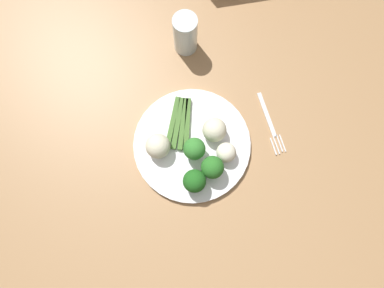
# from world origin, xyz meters

# --- Properties ---
(ground_plane) EXTENTS (6.00, 6.00, 0.02)m
(ground_plane) POSITION_xyz_m (0.00, 0.00, -0.01)
(ground_plane) COLOR tan
(dining_table) EXTENTS (1.17, 0.89, 0.75)m
(dining_table) POSITION_xyz_m (0.00, 0.00, 0.64)
(dining_table) COLOR #9E754C
(dining_table) RESTS_ON ground_plane
(chair) EXTENTS (0.45, 0.45, 0.87)m
(chair) POSITION_xyz_m (-0.22, -0.58, 0.50)
(chair) COLOR brown
(chair) RESTS_ON ground_plane
(plate) EXTENTS (0.29, 0.29, 0.01)m
(plate) POSITION_xyz_m (-0.01, 0.00, 0.76)
(plate) COLOR white
(plate) RESTS_ON dining_table
(asparagus_bundle) EXTENTS (0.07, 0.14, 0.01)m
(asparagus_bundle) POSITION_xyz_m (0.02, -0.05, 0.78)
(asparagus_bundle) COLOR #3D6626
(asparagus_bundle) RESTS_ON plate
(broccoli_right) EXTENTS (0.05, 0.05, 0.07)m
(broccoli_right) POSITION_xyz_m (-0.01, 0.10, 0.81)
(broccoli_right) COLOR #4C7F2B
(broccoli_right) RESTS_ON plate
(broccoli_front_left) EXTENTS (0.05, 0.05, 0.07)m
(broccoli_front_left) POSITION_xyz_m (-0.06, 0.07, 0.81)
(broccoli_front_left) COLOR #568E33
(broccoli_front_left) RESTS_ON plate
(broccoli_front) EXTENTS (0.05, 0.05, 0.06)m
(broccoli_front) POSITION_xyz_m (-0.02, 0.02, 0.81)
(broccoli_front) COLOR #609E3D
(broccoli_front) RESTS_ON plate
(cauliflower_edge) EXTENTS (0.06, 0.06, 0.06)m
(cauliflower_edge) POSITION_xyz_m (-0.06, -0.03, 0.80)
(cauliflower_edge) COLOR beige
(cauliflower_edge) RESTS_ON plate
(cauliflower_mid) EXTENTS (0.06, 0.06, 0.06)m
(cauliflower_mid) POSITION_xyz_m (0.07, 0.01, 0.80)
(cauliflower_mid) COLOR beige
(cauliflower_mid) RESTS_ON plate
(cauliflower_left) EXTENTS (0.05, 0.05, 0.05)m
(cauliflower_left) POSITION_xyz_m (-0.09, 0.03, 0.79)
(cauliflower_left) COLOR silver
(cauliflower_left) RESTS_ON plate
(fork) EXTENTS (0.06, 0.16, 0.00)m
(fork) POSITION_xyz_m (-0.21, -0.05, 0.76)
(fork) COLOR silver
(fork) RESTS_ON dining_table
(water_glass) EXTENTS (0.06, 0.06, 0.12)m
(water_glass) POSITION_xyz_m (0.00, -0.27, 0.81)
(water_glass) COLOR silver
(water_glass) RESTS_ON dining_table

